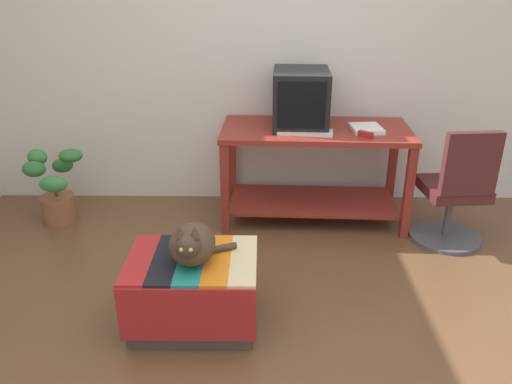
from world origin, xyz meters
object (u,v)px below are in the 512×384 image
object	(u,v)px
book	(366,129)
office_chair	(456,195)
desk	(315,157)
tv_monitor	(301,99)
keyboard	(305,132)
ottoman_with_blanket	(193,290)
stapler	(366,134)
cat	(192,244)
potted_plant	(56,189)

from	to	relation	value
book	office_chair	xyz separation A→B (m)	(0.61, -0.34, -0.38)
desk	office_chair	size ratio (longest dim) A/B	1.63
tv_monitor	keyboard	xyz separation A→B (m)	(0.03, -0.20, -0.20)
tv_monitor	ottoman_with_blanket	bearing A→B (deg)	-113.23
ottoman_with_blanket	stapler	size ratio (longest dim) A/B	6.46
tv_monitor	cat	world-z (taller)	tv_monitor
tv_monitor	book	bearing A→B (deg)	-11.61
desk	book	distance (m)	0.45
cat	potted_plant	xyz separation A→B (m)	(-1.26, 1.30, -0.25)
tv_monitor	stapler	bearing A→B (deg)	-29.01
cat	stapler	distance (m)	1.63
ottoman_with_blanket	office_chair	bearing A→B (deg)	28.12
potted_plant	office_chair	distance (m)	3.03
ottoman_with_blanket	office_chair	distance (m)	2.01
stapler	desk	bearing A→B (deg)	96.01
ottoman_with_blanket	cat	xyz separation A→B (m)	(0.01, -0.03, 0.32)
book	potted_plant	distance (m)	2.45
potted_plant	stapler	bearing A→B (deg)	-3.39
ottoman_with_blanket	office_chair	world-z (taller)	office_chair
keyboard	cat	bearing A→B (deg)	-111.07
potted_plant	office_chair	xyz separation A→B (m)	(3.01, -0.33, 0.11)
potted_plant	cat	bearing A→B (deg)	-46.03
tv_monitor	office_chair	world-z (taller)	tv_monitor
book	office_chair	bearing A→B (deg)	-34.93
keyboard	stapler	world-z (taller)	stapler
cat	stapler	world-z (taller)	stapler
book	ottoman_with_blanket	size ratio (longest dim) A/B	0.35
tv_monitor	desk	bearing A→B (deg)	-22.28
stapler	keyboard	bearing A→B (deg)	120.03
book	office_chair	size ratio (longest dim) A/B	0.28
cat	potted_plant	size ratio (longest dim) A/B	0.61
desk	office_chair	distance (m)	1.06
tv_monitor	keyboard	world-z (taller)	tv_monitor
tv_monitor	cat	xyz separation A→B (m)	(-0.66, -1.44, -0.44)
potted_plant	stapler	distance (m)	2.42
desk	stapler	world-z (taller)	stapler
office_chair	stapler	distance (m)	0.77
desk	ottoman_with_blanket	bearing A→B (deg)	-118.08
tv_monitor	cat	size ratio (longest dim) A/B	1.45
desk	office_chair	bearing A→B (deg)	-20.45
tv_monitor	potted_plant	world-z (taller)	tv_monitor
cat	office_chair	distance (m)	2.01
stapler	book	bearing A→B (deg)	27.03
desk	office_chair	world-z (taller)	office_chair
keyboard	book	world-z (taller)	book
cat	stapler	size ratio (longest dim) A/B	3.27
stapler	cat	bearing A→B (deg)	175.89
book	cat	xyz separation A→B (m)	(-1.14, -1.32, -0.24)
desk	ottoman_with_blanket	world-z (taller)	desk
book	potted_plant	world-z (taller)	book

